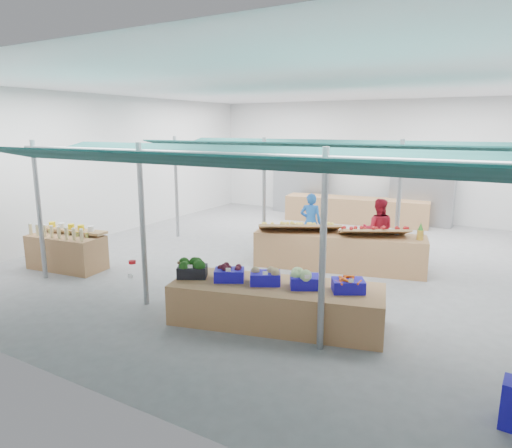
# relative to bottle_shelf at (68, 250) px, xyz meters

# --- Properties ---
(floor) EXTENTS (13.00, 13.00, 0.00)m
(floor) POSITION_rel_bottle_shelf_xyz_m (4.13, 3.28, -0.44)
(floor) COLOR slate
(floor) RESTS_ON ground
(hall) EXTENTS (13.00, 13.00, 13.00)m
(hall) POSITION_rel_bottle_shelf_xyz_m (4.13, 4.72, 2.21)
(hall) COLOR silver
(hall) RESTS_ON ground
(pole_grid) EXTENTS (10.00, 4.60, 3.00)m
(pole_grid) POSITION_rel_bottle_shelf_xyz_m (4.88, 1.53, 1.38)
(pole_grid) COLOR gray
(pole_grid) RESTS_ON floor
(awnings) EXTENTS (9.50, 7.08, 0.30)m
(awnings) POSITION_rel_bottle_shelf_xyz_m (4.88, 1.53, 2.34)
(awnings) COLOR black
(awnings) RESTS_ON pole_grid
(back_shelving_left) EXTENTS (2.00, 0.50, 2.00)m
(back_shelving_left) POSITION_rel_bottle_shelf_xyz_m (1.63, 9.28, 0.56)
(back_shelving_left) COLOR #B23F33
(back_shelving_left) RESTS_ON floor
(back_shelving_right) EXTENTS (2.00, 0.50, 2.00)m
(back_shelving_right) POSITION_rel_bottle_shelf_xyz_m (6.13, 9.28, 0.56)
(back_shelving_right) COLOR #B23F33
(back_shelving_right) RESTS_ON floor
(bottle_shelf) EXTENTS (1.88, 1.29, 1.08)m
(bottle_shelf) POSITION_rel_bottle_shelf_xyz_m (0.00, 0.00, 0.00)
(bottle_shelf) COLOR #996642
(bottle_shelf) RESTS_ON floor
(veg_counter) EXTENTS (3.70, 2.02, 0.68)m
(veg_counter) POSITION_rel_bottle_shelf_xyz_m (5.65, -0.25, -0.09)
(veg_counter) COLOR #996642
(veg_counter) RESTS_ON floor
(fruit_counter) EXTENTS (4.00, 1.84, 0.83)m
(fruit_counter) POSITION_rel_bottle_shelf_xyz_m (5.46, 3.21, -0.02)
(fruit_counter) COLOR #996642
(fruit_counter) RESTS_ON floor
(far_counter) EXTENTS (4.91, 1.67, 0.87)m
(far_counter) POSITION_rel_bottle_shelf_xyz_m (4.13, 8.48, -0.00)
(far_counter) COLOR #996642
(far_counter) RESTS_ON floor
(vendor_left) EXTENTS (0.64, 0.50, 1.56)m
(vendor_left) POSITION_rel_bottle_shelf_xyz_m (4.26, 4.31, 0.34)
(vendor_left) COLOR blue
(vendor_left) RESTS_ON floor
(vendor_right) EXTENTS (0.88, 0.75, 1.56)m
(vendor_right) POSITION_rel_bottle_shelf_xyz_m (6.06, 4.31, 0.34)
(vendor_right) COLOR maroon
(vendor_right) RESTS_ON floor
(crate_broccoli) EXTENTS (0.61, 0.55, 0.35)m
(crate_broccoli) POSITION_rel_bottle_shelf_xyz_m (4.18, -0.63, 0.41)
(crate_broccoli) COLOR black
(crate_broccoli) RESTS_ON veg_counter
(crate_beets) EXTENTS (0.61, 0.55, 0.29)m
(crate_beets) POSITION_rel_bottle_shelf_xyz_m (4.84, -0.46, 0.38)
(crate_beets) COLOR #170FA5
(crate_beets) RESTS_ON veg_counter
(crate_celeriac) EXTENTS (0.61, 0.55, 0.31)m
(crate_celeriac) POSITION_rel_bottle_shelf_xyz_m (5.46, -0.30, 0.39)
(crate_celeriac) COLOR #170FA5
(crate_celeriac) RESTS_ON veg_counter
(crate_cabbage) EXTENTS (0.61, 0.55, 0.35)m
(crate_cabbage) POSITION_rel_bottle_shelf_xyz_m (6.12, -0.13, 0.41)
(crate_cabbage) COLOR #170FA5
(crate_cabbage) RESTS_ON veg_counter
(crate_carrots) EXTENTS (0.61, 0.55, 0.29)m
(crate_carrots) POSITION_rel_bottle_shelf_xyz_m (6.78, 0.04, 0.36)
(crate_carrots) COLOR #170FA5
(crate_carrots) RESTS_ON veg_counter
(sparrow) EXTENTS (0.12, 0.09, 0.11)m
(sparrow) POSITION_rel_bottle_shelf_xyz_m (4.06, -0.79, 0.50)
(sparrow) COLOR brown
(sparrow) RESTS_ON crate_broccoli
(pole_ribbon) EXTENTS (0.12, 0.12, 0.28)m
(pole_ribbon) POSITION_rel_bottle_shelf_xyz_m (3.64, -1.52, 0.64)
(pole_ribbon) COLOR red
(pole_ribbon) RESTS_ON pole_grid
(apple_heap_yellow) EXTENTS (2.01, 1.51, 0.27)m
(apple_heap_yellow) POSITION_rel_bottle_shelf_xyz_m (4.59, 2.89, 0.56)
(apple_heap_yellow) COLOR #997247
(apple_heap_yellow) RESTS_ON fruit_counter
(apple_heap_red) EXTENTS (1.65, 1.32, 0.27)m
(apple_heap_red) POSITION_rel_bottle_shelf_xyz_m (6.25, 3.31, 0.56)
(apple_heap_red) COLOR #997247
(apple_heap_red) RESTS_ON fruit_counter
(pineapple) EXTENTS (0.14, 0.14, 0.39)m
(pineapple) POSITION_rel_bottle_shelf_xyz_m (7.20, 3.54, 0.58)
(pineapple) COLOR #8C6019
(pineapple) RESTS_ON fruit_counter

